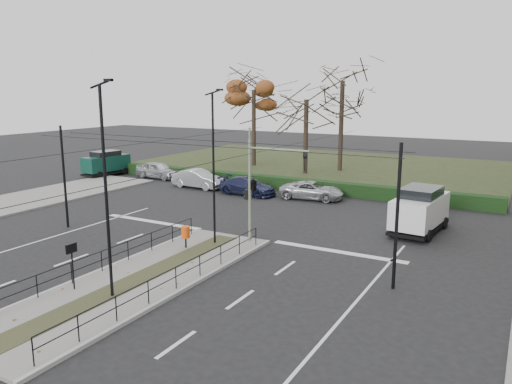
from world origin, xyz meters
TOP-DOWN VIEW (x-y plane):
  - ground at (0.00, 0.00)m, footprint 140.00×140.00m
  - median_island at (0.00, -2.50)m, footprint 4.40×15.00m
  - park at (-6.00, 32.00)m, footprint 38.00×26.00m
  - hedge at (-6.00, 18.60)m, footprint 38.00×1.00m
  - median_railing at (0.00, -2.60)m, footprint 4.14×13.24m
  - catenary at (0.00, 1.62)m, footprint 20.00×34.00m
  - traffic_light at (1.72, 4.50)m, footprint 3.68×2.05m
  - litter_bin at (-0.84, 1.90)m, footprint 0.43×0.43m
  - info_panel at (-1.50, -4.63)m, footprint 0.11×0.49m
  - streetlamp_median_near at (0.35, -4.39)m, footprint 0.69×0.14m
  - streetlamp_median_far at (0.01, 3.28)m, footprint 0.66×0.13m
  - parked_car_first at (-15.84, 17.66)m, footprint 4.56×2.01m
  - parked_car_second at (-9.90, 15.69)m, footprint 4.69×1.84m
  - parked_car_third at (-4.96, 15.29)m, footprint 4.74×2.12m
  - parked_car_fourth at (0.02, 16.25)m, footprint 4.93×2.71m
  - white_van at (8.80, 11.09)m, footprint 2.64×5.14m
  - green_van at (-21.02, 16.37)m, footprint 2.24×4.76m
  - rust_tree at (-11.86, 28.57)m, footprint 9.32×9.32m
  - bare_tree_center at (-2.60, 29.64)m, footprint 6.28×6.28m
  - bare_tree_near at (-4.94, 26.36)m, footprint 7.17×7.17m

SIDE VIEW (x-z plane):
  - ground at x=0.00m, z-range 0.00..0.00m
  - park at x=-6.00m, z-range 0.00..0.10m
  - median_island at x=0.00m, z-range 0.00..0.14m
  - hedge at x=-6.00m, z-range 0.00..1.00m
  - parked_car_fourth at x=0.02m, z-range 0.00..1.31m
  - parked_car_third at x=-4.96m, z-range 0.00..1.35m
  - parked_car_second at x=-9.90m, z-range 0.00..1.52m
  - parked_car_first at x=-15.84m, z-range 0.00..1.53m
  - litter_bin at x=-0.84m, z-range 0.38..1.48m
  - median_railing at x=0.00m, z-range 0.52..1.44m
  - green_van at x=-21.02m, z-range 0.05..2.41m
  - white_van at x=8.80m, z-range 0.05..2.64m
  - info_panel at x=-1.50m, z-range 0.68..2.58m
  - traffic_light at x=1.72m, z-range 0.58..5.94m
  - catenary at x=0.00m, z-range 0.42..6.42m
  - streetlamp_median_far at x=0.01m, z-range 0.21..8.11m
  - streetlamp_median_near at x=0.35m, z-range 0.21..8.44m
  - bare_tree_near at x=-4.94m, z-range 1.94..11.26m
  - rust_tree at x=-11.86m, z-range 2.79..13.15m
  - bare_tree_center at x=-2.60m, z-range 2.39..14.04m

